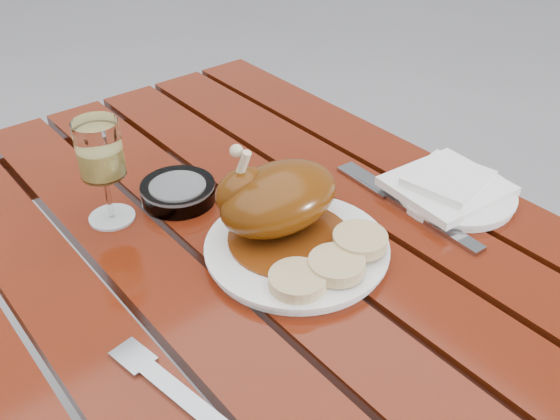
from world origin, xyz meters
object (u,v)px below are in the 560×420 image
object	(u,v)px
dinner_plate	(297,249)
ashtray	(178,192)
wine_glass	(104,173)
side_plate	(455,194)

from	to	relation	value
dinner_plate	ashtray	xyz separation A→B (m)	(-0.05, 0.21, 0.01)
wine_glass	side_plate	xyz separation A→B (m)	(0.43, -0.28, -0.07)
dinner_plate	wine_glass	xyz separation A→B (m)	(-0.15, 0.23, 0.07)
dinner_plate	side_plate	world-z (taller)	dinner_plate
side_plate	dinner_plate	bearing A→B (deg)	169.67
dinner_plate	side_plate	bearing A→B (deg)	-10.33
side_plate	wine_glass	bearing A→B (deg)	146.71
wine_glass	ashtray	distance (m)	0.12
dinner_plate	ashtray	distance (m)	0.22
dinner_plate	ashtray	world-z (taller)	ashtray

